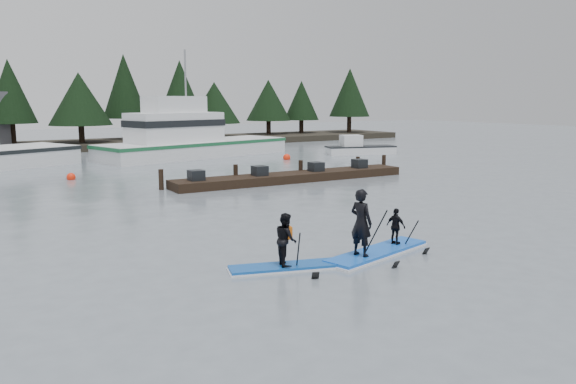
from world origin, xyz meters
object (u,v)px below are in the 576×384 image
fishing_boat_medium (191,148)px  paddleboard_solo (286,248)px  floating_dock (293,177)px  paddleboard_duo (373,235)px

fishing_boat_medium → paddleboard_solo: (-9.22, -28.48, -0.09)m
fishing_boat_medium → floating_dock: bearing=-105.7°
fishing_boat_medium → paddleboard_solo: fishing_boat_medium is taller
fishing_boat_medium → paddleboard_solo: size_ratio=5.28×
floating_dock → paddleboard_duo: size_ratio=3.49×
paddleboard_solo → paddleboard_duo: paddleboard_duo is taller
fishing_boat_medium → floating_dock: 15.24m
fishing_boat_medium → floating_dock: (-0.49, -15.23, -0.42)m
fishing_boat_medium → floating_dock: size_ratio=1.18×
paddleboard_solo → fishing_boat_medium: bearing=89.5°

